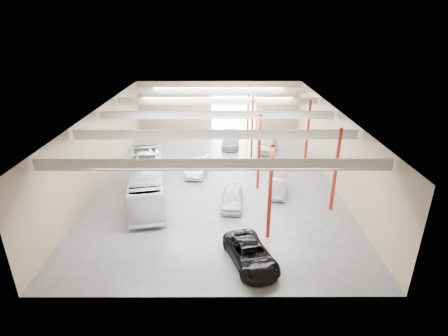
{
  "coord_description": "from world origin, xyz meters",
  "views": [
    {
      "loc": [
        0.59,
        -31.38,
        14.47
      ],
      "look_at": [
        0.66,
        -2.4,
        2.2
      ],
      "focal_mm": 28.0,
      "sensor_mm": 36.0,
      "label": 1
    }
  ],
  "objects_px": {
    "car_row_a": "(232,198)",
    "car_row_b": "(198,166)",
    "black_sedan": "(251,254)",
    "coach_bus": "(147,180)",
    "car_right_near": "(278,187)",
    "car_right_far": "(268,145)",
    "car_row_c": "(230,140)"
  },
  "relations": [
    {
      "from": "black_sedan",
      "to": "car_row_c",
      "type": "bearing_deg",
      "value": 74.12
    },
    {
      "from": "black_sedan",
      "to": "car_row_a",
      "type": "bearing_deg",
      "value": 79.39
    },
    {
      "from": "coach_bus",
      "to": "car_row_c",
      "type": "height_order",
      "value": "coach_bus"
    },
    {
      "from": "coach_bus",
      "to": "black_sedan",
      "type": "distance_m",
      "value": 12.58
    },
    {
      "from": "car_row_b",
      "to": "coach_bus",
      "type": "bearing_deg",
      "value": -119.34
    },
    {
      "from": "black_sedan",
      "to": "car_right_far",
      "type": "xyz_separation_m",
      "value": [
        3.63,
        21.05,
        0.06
      ]
    },
    {
      "from": "black_sedan",
      "to": "coach_bus",
      "type": "bearing_deg",
      "value": 114.05
    },
    {
      "from": "car_right_near",
      "to": "car_row_c",
      "type": "bearing_deg",
      "value": 117.1
    },
    {
      "from": "car_row_b",
      "to": "car_right_far",
      "type": "relative_size",
      "value": 1.1
    },
    {
      "from": "car_row_b",
      "to": "car_right_far",
      "type": "distance_m",
      "value": 10.31
    },
    {
      "from": "car_right_far",
      "to": "black_sedan",
      "type": "bearing_deg",
      "value": -83.99
    },
    {
      "from": "black_sedan",
      "to": "car_row_c",
      "type": "relative_size",
      "value": 0.98
    },
    {
      "from": "black_sedan",
      "to": "car_right_near",
      "type": "relative_size",
      "value": 1.27
    },
    {
      "from": "black_sedan",
      "to": "car_row_c",
      "type": "distance_m",
      "value": 22.88
    },
    {
      "from": "car_row_c",
      "to": "car_right_far",
      "type": "height_order",
      "value": "car_right_far"
    },
    {
      "from": "car_row_a",
      "to": "car_row_b",
      "type": "relative_size",
      "value": 0.88
    },
    {
      "from": "car_row_c",
      "to": "car_right_near",
      "type": "bearing_deg",
      "value": -70.55
    },
    {
      "from": "car_row_a",
      "to": "black_sedan",
      "type": "bearing_deg",
      "value": -78.03
    },
    {
      "from": "black_sedan",
      "to": "car_row_b",
      "type": "bearing_deg",
      "value": 88.66
    },
    {
      "from": "car_row_a",
      "to": "car_right_near",
      "type": "height_order",
      "value": "car_row_a"
    },
    {
      "from": "black_sedan",
      "to": "car_row_c",
      "type": "xyz_separation_m",
      "value": [
        -0.85,
        22.87,
        0.04
      ]
    },
    {
      "from": "car_row_b",
      "to": "car_row_c",
      "type": "height_order",
      "value": "car_row_b"
    },
    {
      "from": "coach_bus",
      "to": "car_row_a",
      "type": "distance_m",
      "value": 7.65
    },
    {
      "from": "coach_bus",
      "to": "car_row_c",
      "type": "xyz_separation_m",
      "value": [
        7.56,
        13.55,
        -0.86
      ]
    },
    {
      "from": "coach_bus",
      "to": "car_right_far",
      "type": "relative_size",
      "value": 2.57
    },
    {
      "from": "car_row_a",
      "to": "coach_bus",
      "type": "bearing_deg",
      "value": 171.83
    },
    {
      "from": "car_row_a",
      "to": "car_row_b",
      "type": "height_order",
      "value": "car_row_b"
    },
    {
      "from": "black_sedan",
      "to": "car_right_far",
      "type": "height_order",
      "value": "car_right_far"
    },
    {
      "from": "car_row_a",
      "to": "car_row_c",
      "type": "distance_m",
      "value": 15.23
    },
    {
      "from": "coach_bus",
      "to": "car_right_far",
      "type": "distance_m",
      "value": 16.83
    },
    {
      "from": "black_sedan",
      "to": "car_row_c",
      "type": "height_order",
      "value": "car_row_c"
    },
    {
      "from": "coach_bus",
      "to": "car_right_near",
      "type": "height_order",
      "value": "coach_bus"
    }
  ]
}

